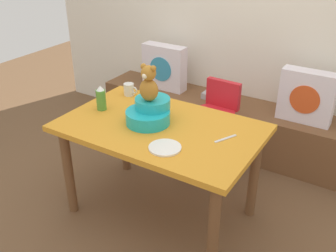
{
  "coord_description": "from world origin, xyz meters",
  "views": [
    {
      "loc": [
        1.25,
        -1.92,
        1.95
      ],
      "look_at": [
        0.0,
        0.1,
        0.69
      ],
      "focal_mm": 41.26,
      "sensor_mm": 36.0,
      "label": 1
    }
  ],
  "objects_px": {
    "pillow_floral_right": "(307,97)",
    "coffee_mug": "(129,89)",
    "infant_seat_teal": "(149,112)",
    "dinner_plate_near": "(165,148)",
    "book_stack": "(214,96)",
    "ketchup_bottle": "(101,98)",
    "highchair": "(215,115)",
    "dining_table": "(160,139)",
    "teddy_bear": "(149,84)",
    "pillow_floral_left": "(164,67)"
  },
  "relations": [
    {
      "from": "infant_seat_teal",
      "to": "teddy_bear",
      "type": "relative_size",
      "value": 1.32
    },
    {
      "from": "book_stack",
      "to": "dinner_plate_near",
      "type": "distance_m",
      "value": 1.47
    },
    {
      "from": "ketchup_bottle",
      "to": "coffee_mug",
      "type": "height_order",
      "value": "ketchup_bottle"
    },
    {
      "from": "teddy_bear",
      "to": "coffee_mug",
      "type": "distance_m",
      "value": 0.55
    },
    {
      "from": "highchair",
      "to": "ketchup_bottle",
      "type": "bearing_deg",
      "value": -127.04
    },
    {
      "from": "ketchup_bottle",
      "to": "pillow_floral_left",
      "type": "bearing_deg",
      "value": 99.49
    },
    {
      "from": "dinner_plate_near",
      "to": "coffee_mug",
      "type": "bearing_deg",
      "value": 141.07
    },
    {
      "from": "ketchup_bottle",
      "to": "pillow_floral_right",
      "type": "bearing_deg",
      "value": 44.44
    },
    {
      "from": "highchair",
      "to": "ketchup_bottle",
      "type": "distance_m",
      "value": 0.99
    },
    {
      "from": "book_stack",
      "to": "dining_table",
      "type": "relative_size",
      "value": 0.15
    },
    {
      "from": "infant_seat_teal",
      "to": "dinner_plate_near",
      "type": "relative_size",
      "value": 1.65
    },
    {
      "from": "pillow_floral_left",
      "to": "infant_seat_teal",
      "type": "bearing_deg",
      "value": -62.29
    },
    {
      "from": "book_stack",
      "to": "teddy_bear",
      "type": "distance_m",
      "value": 1.28
    },
    {
      "from": "dining_table",
      "to": "coffee_mug",
      "type": "height_order",
      "value": "coffee_mug"
    },
    {
      "from": "book_stack",
      "to": "dinner_plate_near",
      "type": "height_order",
      "value": "dinner_plate_near"
    },
    {
      "from": "pillow_floral_right",
      "to": "infant_seat_teal",
      "type": "height_order",
      "value": "same"
    },
    {
      "from": "book_stack",
      "to": "infant_seat_teal",
      "type": "relative_size",
      "value": 0.61
    },
    {
      "from": "pillow_floral_left",
      "to": "pillow_floral_right",
      "type": "bearing_deg",
      "value": 0.0
    },
    {
      "from": "pillow_floral_right",
      "to": "book_stack",
      "type": "bearing_deg",
      "value": 178.58
    },
    {
      "from": "pillow_floral_right",
      "to": "coffee_mug",
      "type": "xyz_separation_m",
      "value": [
        -1.17,
        -0.85,
        0.11
      ]
    },
    {
      "from": "dining_table",
      "to": "coffee_mug",
      "type": "distance_m",
      "value": 0.59
    },
    {
      "from": "dining_table",
      "to": "infant_seat_teal",
      "type": "relative_size",
      "value": 4.06
    },
    {
      "from": "pillow_floral_right",
      "to": "highchair",
      "type": "bearing_deg",
      "value": -146.27
    },
    {
      "from": "ketchup_bottle",
      "to": "teddy_bear",
      "type": "bearing_deg",
      "value": 2.5
    },
    {
      "from": "coffee_mug",
      "to": "infant_seat_teal",
      "type": "bearing_deg",
      "value": -37.11
    },
    {
      "from": "teddy_bear",
      "to": "ketchup_bottle",
      "type": "xyz_separation_m",
      "value": [
        -0.41,
        -0.02,
        -0.19
      ]
    },
    {
      "from": "pillow_floral_left",
      "to": "infant_seat_teal",
      "type": "height_order",
      "value": "same"
    },
    {
      "from": "pillow_floral_left",
      "to": "coffee_mug",
      "type": "distance_m",
      "value": 0.88
    },
    {
      "from": "pillow_floral_right",
      "to": "dining_table",
      "type": "bearing_deg",
      "value": -120.94
    },
    {
      "from": "ketchup_bottle",
      "to": "infant_seat_teal",
      "type": "bearing_deg",
      "value": 2.57
    },
    {
      "from": "pillow_floral_left",
      "to": "book_stack",
      "type": "relative_size",
      "value": 2.2
    },
    {
      "from": "dining_table",
      "to": "ketchup_bottle",
      "type": "bearing_deg",
      "value": -178.6
    },
    {
      "from": "pillow_floral_left",
      "to": "dining_table",
      "type": "height_order",
      "value": "pillow_floral_left"
    },
    {
      "from": "book_stack",
      "to": "infant_seat_teal",
      "type": "distance_m",
      "value": 1.21
    },
    {
      "from": "dinner_plate_near",
      "to": "book_stack",
      "type": "bearing_deg",
      "value": 103.5
    },
    {
      "from": "pillow_floral_left",
      "to": "dinner_plate_near",
      "type": "xyz_separation_m",
      "value": [
        0.88,
        -1.39,
        0.07
      ]
    },
    {
      "from": "pillow_floral_left",
      "to": "teddy_bear",
      "type": "height_order",
      "value": "teddy_bear"
    },
    {
      "from": "pillow_floral_right",
      "to": "teddy_bear",
      "type": "xyz_separation_m",
      "value": [
        -0.78,
        -1.15,
        0.34
      ]
    },
    {
      "from": "coffee_mug",
      "to": "dinner_plate_near",
      "type": "xyz_separation_m",
      "value": [
        0.67,
        -0.54,
        -0.04
      ]
    },
    {
      "from": "highchair",
      "to": "coffee_mug",
      "type": "distance_m",
      "value": 0.75
    },
    {
      "from": "book_stack",
      "to": "ketchup_bottle",
      "type": "bearing_deg",
      "value": -106.18
    },
    {
      "from": "pillow_floral_left",
      "to": "dinner_plate_near",
      "type": "bearing_deg",
      "value": -57.72
    },
    {
      "from": "pillow_floral_right",
      "to": "coffee_mug",
      "type": "distance_m",
      "value": 1.45
    },
    {
      "from": "dining_table",
      "to": "highchair",
      "type": "relative_size",
      "value": 1.7
    },
    {
      "from": "infant_seat_teal",
      "to": "dinner_plate_near",
      "type": "distance_m",
      "value": 0.37
    },
    {
      "from": "infant_seat_teal",
      "to": "coffee_mug",
      "type": "distance_m",
      "value": 0.5
    },
    {
      "from": "infant_seat_teal",
      "to": "pillow_floral_left",
      "type": "bearing_deg",
      "value": 117.71
    },
    {
      "from": "pillow_floral_right",
      "to": "ketchup_bottle",
      "type": "xyz_separation_m",
      "value": [
        -1.19,
        -1.16,
        0.15
      ]
    },
    {
      "from": "infant_seat_teal",
      "to": "coffee_mug",
      "type": "xyz_separation_m",
      "value": [
        -0.39,
        0.3,
        -0.02
      ]
    },
    {
      "from": "teddy_bear",
      "to": "ketchup_bottle",
      "type": "height_order",
      "value": "teddy_bear"
    }
  ]
}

